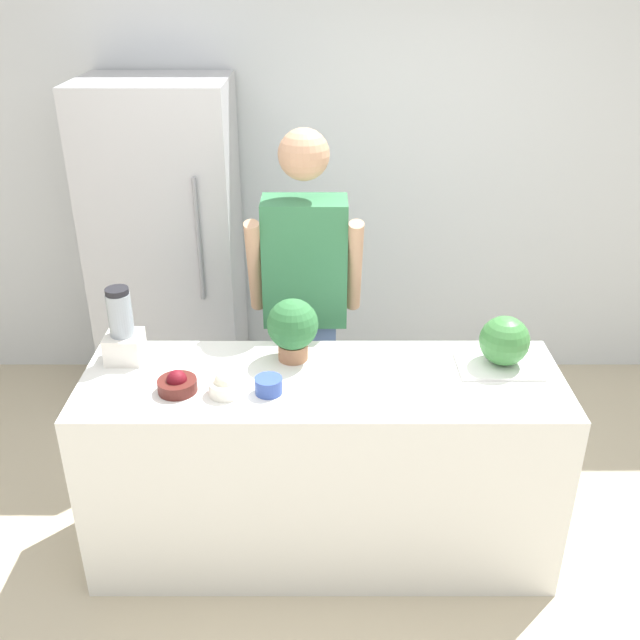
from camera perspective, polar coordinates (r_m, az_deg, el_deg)
ground_plane at (r=3.23m, az=0.03°, el=-21.24°), size 14.00×14.00×0.00m
wall_back at (r=4.27m, az=-0.09°, el=11.84°), size 8.00×0.06×2.60m
counter_island at (r=3.16m, az=0.00°, el=-11.54°), size 1.97×0.64×0.89m
refrigerator at (r=4.13m, az=-12.25°, el=5.37°), size 0.78×0.65×1.87m
person at (r=3.44m, az=-1.39°, el=1.18°), size 0.53×0.27×1.76m
cutting_board at (r=3.07m, az=13.88°, el=-3.55°), size 0.34×0.23×0.01m
watermelon at (r=3.04m, az=14.34°, el=-1.59°), size 0.21×0.21×0.21m
bowl_cherries at (r=2.87m, az=-11.55°, el=-5.04°), size 0.16×0.16×0.09m
bowl_cream at (r=2.82m, az=-7.75°, el=-5.20°), size 0.14×0.14×0.10m
bowl_small_blue at (r=2.81m, az=-4.33°, el=-5.25°), size 0.11×0.11×0.07m
blender at (r=3.09m, az=-15.72°, el=-0.95°), size 0.15×0.15×0.33m
potted_plant at (r=2.98m, az=-2.41°, el=-0.57°), size 0.22×0.22×0.27m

